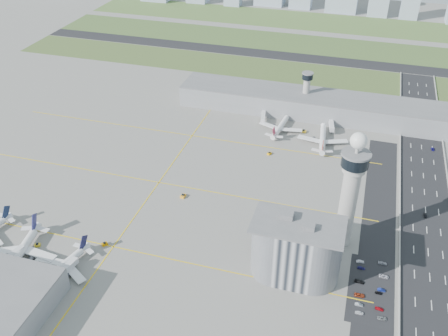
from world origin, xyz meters
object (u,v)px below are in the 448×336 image
(tug_3, at_px, (183,196))
(car_lot_5, at_px, (360,262))
(car_lot_2, at_px, (359,295))
(car_lot_11, at_px, (383,263))
(tug_2, at_px, (105,244))
(car_lot_10, at_px, (384,276))
(car_lot_8, at_px, (379,293))
(car_hw_4, at_px, (409,107))
(car_lot_4, at_px, (361,268))
(admin_building, at_px, (296,250))
(jet_bridge_far_1, at_px, (331,123))
(airplane_far_a, at_px, (281,123))
(jet_bridge_near_1, at_px, (2,267))
(tug_1, at_px, (37,245))
(car_lot_7, at_px, (379,309))
(car_hw_2, at_px, (433,149))
(jet_bridge_far_0, at_px, (264,114))
(car_lot_1, at_px, (359,305))
(airplane_near_c, at_px, (59,265))
(car_lot_6, at_px, (382,318))
(car_hw_1, at_px, (425,215))
(airplane_far_b, at_px, (323,135))
(jet_bridge_near_2, at_px, (57,280))
(tug_5, at_px, (304,131))
(car_lot_3, at_px, (360,281))
(car_lot_9, at_px, (381,290))
(car_lot_0, at_px, (359,313))
(control_tower, at_px, (351,186))
(tug_4, at_px, (269,153))
(airplane_near_b, at_px, (18,250))

(tug_3, height_order, car_lot_5, tug_3)
(car_lot_2, xyz_separation_m, car_lot_11, (9.50, 24.36, -0.03))
(tug_2, distance_m, car_lot_5, 129.60)
(car_lot_10, bearing_deg, car_lot_2, 146.43)
(car_lot_8, xyz_separation_m, car_hw_4, (15.65, 204.20, 0.04))
(car_lot_4, bearing_deg, car_lot_5, 10.13)
(admin_building, bearing_deg, jet_bridge_far_1, 90.00)
(airplane_far_a, distance_m, jet_bridge_near_1, 204.47)
(admin_building, xyz_separation_m, tug_2, (-96.88, -8.03, -14.46))
(tug_1, distance_m, car_lot_7, 170.28)
(jet_bridge_far_1, distance_m, car_hw_2, 71.42)
(airplane_far_a, xyz_separation_m, tug_2, (-63.15, -146.64, -4.46))
(jet_bridge_far_0, relative_size, car_lot_1, 3.82)
(airplane_near_c, relative_size, car_lot_6, 9.24)
(tug_2, xyz_separation_m, car_hw_1, (159.42, 72.13, -0.18))
(airplane_far_b, height_order, car_hw_4, airplane_far_b)
(airplane_far_a, distance_m, car_lot_6, 172.42)
(jet_bridge_near_1, xyz_separation_m, jet_bridge_near_2, (30.00, 0.00, 0.00))
(jet_bridge_far_1, distance_m, tug_3, 133.21)
(admin_building, bearing_deg, car_lot_1, -19.76)
(jet_bridge_far_1, xyz_separation_m, tug_5, (-17.31, -14.42, -1.85))
(jet_bridge_far_1, xyz_separation_m, car_lot_3, (30.96, -151.04, -2.20))
(tug_3, xyz_separation_m, car_lot_9, (113.58, -41.79, -0.38))
(airplane_near_c, height_order, car_hw_1, airplane_near_c)
(tug_3, bearing_deg, car_lot_4, 171.51)
(car_hw_1, bearing_deg, tug_2, -161.09)
(tug_1, xyz_separation_m, car_lot_9, (170.61, 19.15, -0.24))
(jet_bridge_far_0, relative_size, car_lot_9, 3.82)
(car_lot_8, xyz_separation_m, car_hw_2, (30.20, 141.97, 0.02))
(car_lot_0, xyz_separation_m, car_lot_8, (7.71, 14.38, -0.09))
(control_tower, relative_size, car_lot_3, 14.38)
(tug_1, xyz_separation_m, car_hw_4, (185.09, 221.17, -0.26))
(car_hw_2, bearing_deg, airplane_near_c, -138.54)
(car_lot_1, xyz_separation_m, car_lot_2, (-0.17, 5.73, 0.05))
(tug_4, relative_size, tug_5, 0.83)
(admin_building, height_order, car_lot_8, admin_building)
(tug_1, xyz_separation_m, car_lot_11, (170.59, 37.36, -0.23))
(tug_4, height_order, car_lot_3, tug_4)
(airplane_near_b, bearing_deg, car_lot_9, 89.94)
(airplane_far_b, distance_m, tug_4, 41.20)
(jet_bridge_far_0, distance_m, tug_5, 35.78)
(car_lot_5, relative_size, car_lot_7, 1.02)
(airplane_near_b, distance_m, tug_3, 93.30)
(airplane_far_b, distance_m, car_lot_5, 117.27)
(airplane_near_b, bearing_deg, car_lot_7, 86.15)
(airplane_far_b, distance_m, car_hw_1, 92.17)
(tug_5, relative_size, car_lot_6, 0.85)
(admin_building, distance_m, jet_bridge_near_1, 141.07)
(car_hw_2, bearing_deg, car_hw_1, -98.21)
(car_lot_2, bearing_deg, airplane_far_b, 10.13)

